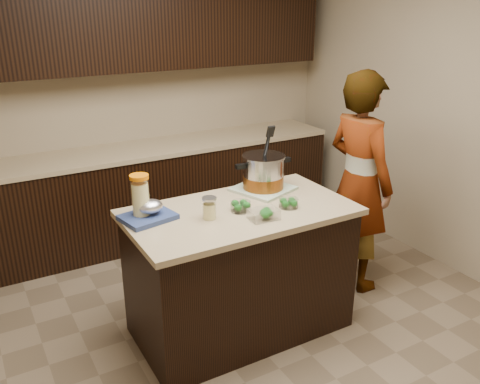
% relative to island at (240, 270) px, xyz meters
% --- Properties ---
extents(ground_plane, '(4.00, 4.00, 0.00)m').
position_rel_island_xyz_m(ground_plane, '(0.00, 0.00, -0.45)').
color(ground_plane, brown).
rests_on(ground_plane, ground).
extents(room_shell, '(4.04, 4.04, 2.72)m').
position_rel_island_xyz_m(room_shell, '(0.00, 0.00, 1.26)').
color(room_shell, tan).
rests_on(room_shell, ground).
extents(back_cabinets, '(3.60, 0.63, 2.33)m').
position_rel_island_xyz_m(back_cabinets, '(0.00, 1.74, 0.49)').
color(back_cabinets, black).
rests_on(back_cabinets, ground).
extents(island, '(1.46, 0.81, 0.90)m').
position_rel_island_xyz_m(island, '(0.00, 0.00, 0.00)').
color(island, black).
rests_on(island, ground).
extents(dish_towel, '(0.46, 0.46, 0.02)m').
position_rel_island_xyz_m(dish_towel, '(0.32, 0.23, 0.46)').
color(dish_towel, '#65895C').
rests_on(dish_towel, island).
extents(stock_pot, '(0.42, 0.32, 0.43)m').
position_rel_island_xyz_m(stock_pot, '(0.32, 0.22, 0.57)').
color(stock_pot, '#B7B7BC').
rests_on(stock_pot, dish_towel).
extents(lemonade_pitcher, '(0.12, 0.12, 0.28)m').
position_rel_island_xyz_m(lemonade_pitcher, '(-0.60, 0.17, 0.58)').
color(lemonade_pitcher, '#DCD186').
rests_on(lemonade_pitcher, island).
extents(mason_jar, '(0.11, 0.11, 0.15)m').
position_rel_island_xyz_m(mason_jar, '(-0.23, -0.03, 0.51)').
color(mason_jar, '#DCD186').
rests_on(mason_jar, island).
extents(broccoli_tub_left, '(0.17, 0.17, 0.06)m').
position_rel_island_xyz_m(broccoli_tub_left, '(-0.01, -0.03, 0.48)').
color(broccoli_tub_left, silver).
rests_on(broccoli_tub_left, island).
extents(broccoli_tub_right, '(0.15, 0.15, 0.06)m').
position_rel_island_xyz_m(broccoli_tub_right, '(0.29, -0.12, 0.48)').
color(broccoli_tub_right, silver).
rests_on(broccoli_tub_right, island).
extents(broccoli_tub_rect, '(0.18, 0.14, 0.06)m').
position_rel_island_xyz_m(broccoli_tub_rect, '(0.05, -0.20, 0.48)').
color(broccoli_tub_rect, silver).
rests_on(broccoli_tub_rect, island).
extents(blue_tray, '(0.35, 0.30, 0.12)m').
position_rel_island_xyz_m(blue_tray, '(-0.56, 0.14, 0.49)').
color(blue_tray, navy).
rests_on(blue_tray, island).
extents(person, '(0.44, 0.64, 1.71)m').
position_rel_island_xyz_m(person, '(1.11, 0.11, 0.40)').
color(person, gray).
rests_on(person, ground).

